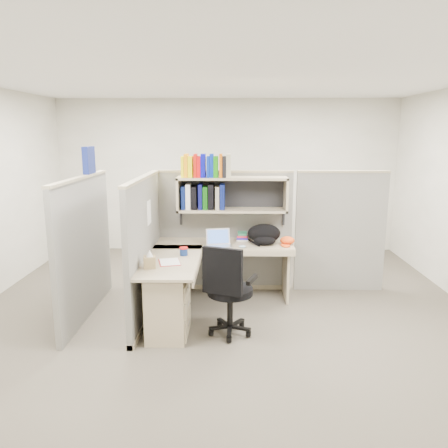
{
  "coord_description": "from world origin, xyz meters",
  "views": [
    {
      "loc": [
        0.11,
        -4.83,
        2.1
      ],
      "look_at": [
        0.01,
        0.25,
        1.04
      ],
      "focal_mm": 35.0,
      "sensor_mm": 36.0,
      "label": 1
    }
  ],
  "objects_px": {
    "snack_canister": "(184,251)",
    "desk": "(185,288)",
    "backpack": "(264,234)",
    "task_chair": "(229,304)",
    "laptop": "(219,238)"
  },
  "relations": [
    {
      "from": "desk",
      "to": "backpack",
      "type": "relative_size",
      "value": 4.17
    },
    {
      "from": "backpack",
      "to": "snack_canister",
      "type": "relative_size",
      "value": 4.36
    },
    {
      "from": "laptop",
      "to": "task_chair",
      "type": "xyz_separation_m",
      "value": [
        0.12,
        -0.93,
        -0.48
      ]
    },
    {
      "from": "laptop",
      "to": "task_chair",
      "type": "relative_size",
      "value": 0.3
    },
    {
      "from": "desk",
      "to": "backpack",
      "type": "xyz_separation_m",
      "value": [
        0.92,
        0.82,
        0.41
      ]
    },
    {
      "from": "laptop",
      "to": "desk",
      "type": "bearing_deg",
      "value": -128.81
    },
    {
      "from": "laptop",
      "to": "backpack",
      "type": "relative_size",
      "value": 0.72
    },
    {
      "from": "desk",
      "to": "laptop",
      "type": "xyz_separation_m",
      "value": [
        0.35,
        0.67,
        0.4
      ]
    },
    {
      "from": "snack_canister",
      "to": "task_chair",
      "type": "distance_m",
      "value": 0.86
    },
    {
      "from": "snack_canister",
      "to": "desk",
      "type": "bearing_deg",
      "value": -80.98
    },
    {
      "from": "laptop",
      "to": "task_chair",
      "type": "bearing_deg",
      "value": -93.47
    },
    {
      "from": "desk",
      "to": "task_chair",
      "type": "bearing_deg",
      "value": -28.47
    },
    {
      "from": "laptop",
      "to": "snack_canister",
      "type": "distance_m",
      "value": 0.56
    },
    {
      "from": "desk",
      "to": "backpack",
      "type": "height_order",
      "value": "backpack"
    },
    {
      "from": "snack_canister",
      "to": "task_chair",
      "type": "height_order",
      "value": "task_chair"
    }
  ]
}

